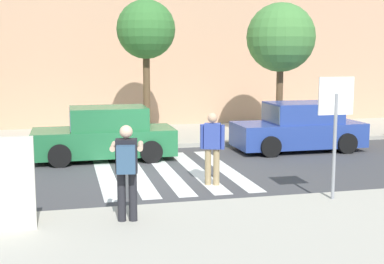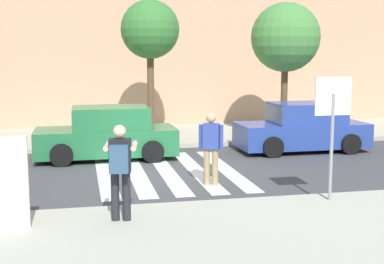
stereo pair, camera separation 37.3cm
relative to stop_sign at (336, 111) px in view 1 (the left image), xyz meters
The scene contains 17 objects.
ground_plane 4.99m from the stop_sign, 126.42° to the left, with size 120.00×120.00×0.00m, color #424244.
sidewalk_near 4.16m from the stop_sign, 137.42° to the right, with size 60.00×6.00×0.14m, color #B2AD9E.
sidewalk_far 10.25m from the stop_sign, 105.71° to the left, with size 60.00×4.80×0.14m, color #B2AD9E.
building_facade_far 14.46m from the stop_sign, 100.95° to the left, with size 56.00×4.00×7.41m, color tan.
crosswalk_stripe_0 6.14m from the stop_sign, 138.00° to the left, with size 0.44×5.20×0.01m, color silver.
crosswalk_stripe_1 5.61m from the stop_sign, 132.16° to the left, with size 0.44×5.20×0.01m, color silver.
crosswalk_stripe_2 5.14m from the stop_sign, 124.99° to the left, with size 0.44×5.20×0.01m, color silver.
crosswalk_stripe_3 4.76m from the stop_sign, 116.31° to the left, with size 0.44×5.20×0.01m, color silver.
crosswalk_stripe_4 4.50m from the stop_sign, 106.13° to the left, with size 0.44×5.20×0.01m, color silver.
stop_sign is the anchor object (origin of this frame).
photographer_with_backpack 4.37m from the stop_sign, behind, with size 0.66×0.90×1.72m.
pedestrian_crossing 3.12m from the stop_sign, 130.95° to the left, with size 0.55×0.36×1.72m.
parked_car_green 7.40m from the stop_sign, 124.71° to the left, with size 4.10×1.92×1.55m.
parked_car_blue 6.45m from the stop_sign, 71.38° to the left, with size 4.10×1.92×1.55m.
street_tree_center 9.24m from the stop_sign, 106.01° to the left, with size 2.01×2.01×4.78m.
street_tree_east 8.53m from the stop_sign, 74.82° to the left, with size 2.42×2.42×4.73m.
advertising_board 6.48m from the stop_sign, behind, with size 1.10×0.11×1.60m.
Camera 1 is at (-2.58, -13.39, 3.11)m, focal length 50.00 mm.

